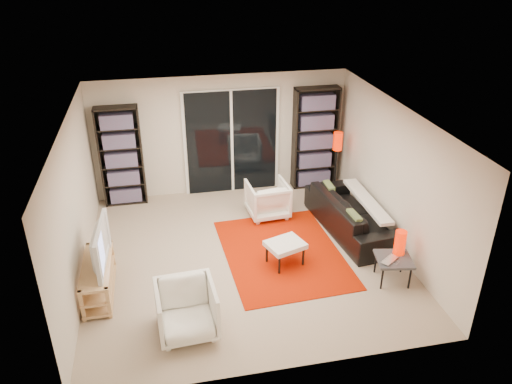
{
  "coord_description": "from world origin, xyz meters",
  "views": [
    {
      "loc": [
        -1.21,
        -6.77,
        4.66
      ],
      "look_at": [
        0.25,
        0.3,
        1.0
      ],
      "focal_mm": 35.0,
      "sensor_mm": 36.0,
      "label": 1
    }
  ],
  "objects_px": {
    "bookshelf_right": "(315,138)",
    "sofa": "(351,214)",
    "tv_stand": "(99,278)",
    "floor_lamp": "(337,148)",
    "side_table": "(394,260)",
    "bookshelf_left": "(121,157)",
    "ottoman": "(285,246)",
    "armchair_front": "(187,310)",
    "armchair_back": "(268,199)"
  },
  "relations": [
    {
      "from": "ottoman",
      "to": "armchair_front",
      "type": "bearing_deg",
      "value": -143.08
    },
    {
      "from": "armchair_front",
      "to": "floor_lamp",
      "type": "relative_size",
      "value": 0.59
    },
    {
      "from": "armchair_back",
      "to": "armchair_front",
      "type": "bearing_deg",
      "value": 54.33
    },
    {
      "from": "bookshelf_right",
      "to": "floor_lamp",
      "type": "height_order",
      "value": "bookshelf_right"
    },
    {
      "from": "side_table",
      "to": "sofa",
      "type": "bearing_deg",
      "value": 92.7
    },
    {
      "from": "bookshelf_left",
      "to": "ottoman",
      "type": "xyz_separation_m",
      "value": [
        2.54,
        -2.7,
        -0.63
      ]
    },
    {
      "from": "sofa",
      "to": "floor_lamp",
      "type": "bearing_deg",
      "value": -14.38
    },
    {
      "from": "armchair_front",
      "to": "armchair_back",
      "type": "bearing_deg",
      "value": 55.35
    },
    {
      "from": "bookshelf_right",
      "to": "sofa",
      "type": "xyz_separation_m",
      "value": [
        0.1,
        -1.91,
        -0.73
      ]
    },
    {
      "from": "bookshelf_left",
      "to": "side_table",
      "type": "bearing_deg",
      "value": -40.55
    },
    {
      "from": "bookshelf_left",
      "to": "sofa",
      "type": "bearing_deg",
      "value": -25.78
    },
    {
      "from": "tv_stand",
      "to": "armchair_front",
      "type": "height_order",
      "value": "armchair_front"
    },
    {
      "from": "armchair_back",
      "to": "bookshelf_left",
      "type": "bearing_deg",
      "value": -26.81
    },
    {
      "from": "tv_stand",
      "to": "armchair_back",
      "type": "xyz_separation_m",
      "value": [
        2.93,
        1.78,
        0.07
      ]
    },
    {
      "from": "armchair_front",
      "to": "ottoman",
      "type": "distance_m",
      "value": 2.07
    },
    {
      "from": "bookshelf_right",
      "to": "armchair_front",
      "type": "xyz_separation_m",
      "value": [
        -2.97,
        -3.94,
        -0.69
      ]
    },
    {
      "from": "ottoman",
      "to": "bookshelf_left",
      "type": "bearing_deg",
      "value": 133.24
    },
    {
      "from": "bookshelf_right",
      "to": "bookshelf_left",
      "type": "bearing_deg",
      "value": 180.0
    },
    {
      "from": "ottoman",
      "to": "floor_lamp",
      "type": "distance_m",
      "value": 2.8
    },
    {
      "from": "bookshelf_right",
      "to": "ottoman",
      "type": "height_order",
      "value": "bookshelf_right"
    },
    {
      "from": "bookshelf_right",
      "to": "sofa",
      "type": "bearing_deg",
      "value": -87.0
    },
    {
      "from": "bookshelf_right",
      "to": "tv_stand",
      "type": "height_order",
      "value": "bookshelf_right"
    },
    {
      "from": "bookshelf_left",
      "to": "sofa",
      "type": "xyz_separation_m",
      "value": [
        3.95,
        -1.91,
        -0.65
      ]
    },
    {
      "from": "bookshelf_right",
      "to": "tv_stand",
      "type": "xyz_separation_m",
      "value": [
        -4.16,
        -2.86,
        -0.79
      ]
    },
    {
      "from": "armchair_back",
      "to": "side_table",
      "type": "relative_size",
      "value": 1.23
    },
    {
      "from": "armchair_front",
      "to": "tv_stand",
      "type": "bearing_deg",
      "value": 134.58
    },
    {
      "from": "sofa",
      "to": "side_table",
      "type": "distance_m",
      "value": 1.54
    },
    {
      "from": "armchair_front",
      "to": "floor_lamp",
      "type": "bearing_deg",
      "value": 43.05
    },
    {
      "from": "bookshelf_right",
      "to": "floor_lamp",
      "type": "xyz_separation_m",
      "value": [
        0.3,
        -0.5,
        -0.04
      ]
    },
    {
      "from": "bookshelf_right",
      "to": "floor_lamp",
      "type": "relative_size",
      "value": 1.58
    },
    {
      "from": "armchair_front",
      "to": "bookshelf_right",
      "type": "bearing_deg",
      "value": 49.57
    },
    {
      "from": "ottoman",
      "to": "side_table",
      "type": "xyz_separation_m",
      "value": [
        1.49,
        -0.75,
        0.01
      ]
    },
    {
      "from": "bookshelf_left",
      "to": "armchair_back",
      "type": "xyz_separation_m",
      "value": [
        2.62,
        -1.08,
        -0.64
      ]
    },
    {
      "from": "tv_stand",
      "to": "bookshelf_right",
      "type": "bearing_deg",
      "value": 34.48
    },
    {
      "from": "armchair_back",
      "to": "bookshelf_right",
      "type": "bearing_deg",
      "value": -143.31
    },
    {
      "from": "ottoman",
      "to": "bookshelf_right",
      "type": "bearing_deg",
      "value": 64.0
    },
    {
      "from": "ottoman",
      "to": "tv_stand",
      "type": "bearing_deg",
      "value": -176.72
    },
    {
      "from": "floor_lamp",
      "to": "side_table",
      "type": "bearing_deg",
      "value": -92.43
    },
    {
      "from": "armchair_front",
      "to": "ottoman",
      "type": "xyz_separation_m",
      "value": [
        1.65,
        1.24,
        -0.01
      ]
    },
    {
      "from": "bookshelf_left",
      "to": "armchair_front",
      "type": "bearing_deg",
      "value": -77.34
    },
    {
      "from": "bookshelf_left",
      "to": "armchair_back",
      "type": "height_order",
      "value": "bookshelf_left"
    },
    {
      "from": "bookshelf_left",
      "to": "ottoman",
      "type": "distance_m",
      "value": 3.75
    },
    {
      "from": "tv_stand",
      "to": "armchair_back",
      "type": "bearing_deg",
      "value": 31.3
    },
    {
      "from": "floor_lamp",
      "to": "tv_stand",
      "type": "bearing_deg",
      "value": -152.12
    },
    {
      "from": "tv_stand",
      "to": "armchair_front",
      "type": "relative_size",
      "value": 1.61
    },
    {
      "from": "bookshelf_left",
      "to": "floor_lamp",
      "type": "distance_m",
      "value": 4.18
    },
    {
      "from": "tv_stand",
      "to": "floor_lamp",
      "type": "distance_m",
      "value": 5.1
    },
    {
      "from": "floor_lamp",
      "to": "bookshelf_right",
      "type": "bearing_deg",
      "value": 120.75
    },
    {
      "from": "tv_stand",
      "to": "sofa",
      "type": "bearing_deg",
      "value": 12.58
    },
    {
      "from": "floor_lamp",
      "to": "armchair_front",
      "type": "bearing_deg",
      "value": -133.52
    }
  ]
}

